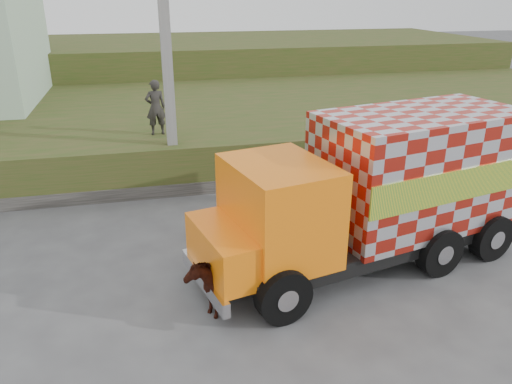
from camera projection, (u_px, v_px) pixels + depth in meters
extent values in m
plane|color=#474749|center=(233.00, 255.00, 11.91)|extent=(120.00, 120.00, 0.00)
cube|color=#2F4818|center=(188.00, 123.00, 20.65)|extent=(40.00, 12.00, 1.50)
cube|color=#2F4818|center=(168.00, 65.00, 31.19)|extent=(40.00, 12.00, 3.00)
cube|color=#595651|center=(143.00, 191.00, 15.20)|extent=(16.00, 0.50, 0.40)
cube|color=gray|center=(167.00, 60.00, 14.34)|extent=(0.30, 0.30, 8.00)
cube|color=black|center=(370.00, 235.00, 11.46)|extent=(7.14, 3.66, 0.35)
cube|color=orange|center=(279.00, 210.00, 10.07)|extent=(2.27, 2.65, 2.01)
cube|color=orange|center=(227.00, 249.00, 9.83)|extent=(1.44, 2.28, 0.90)
cube|color=silver|center=(418.00, 168.00, 11.40)|extent=(5.03, 3.37, 2.61)
cube|color=yellow|center=(460.00, 186.00, 10.38)|extent=(4.51, 1.06, 0.70)
cube|color=yellow|center=(383.00, 153.00, 12.42)|extent=(4.51, 1.06, 0.70)
cube|color=silver|center=(204.00, 281.00, 9.86)|extent=(0.66, 2.28, 0.30)
cylinder|color=black|center=(283.00, 296.00, 9.36)|extent=(1.15, 0.59, 1.10)
cylinder|color=black|center=(234.00, 244.00, 11.28)|extent=(1.15, 0.59, 1.10)
cylinder|color=black|center=(439.00, 252.00, 10.95)|extent=(1.15, 0.59, 1.10)
cylinder|color=black|center=(373.00, 213.00, 12.87)|extent=(1.15, 0.59, 1.10)
cylinder|color=black|center=(491.00, 237.00, 11.59)|extent=(1.15, 0.59, 1.10)
cylinder|color=black|center=(421.00, 202.00, 13.52)|extent=(1.15, 0.59, 1.10)
imported|color=black|center=(211.00, 275.00, 9.86)|extent=(1.21, 1.68, 1.29)
imported|color=#292724|center=(156.00, 107.00, 15.98)|extent=(0.70, 0.51, 1.77)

